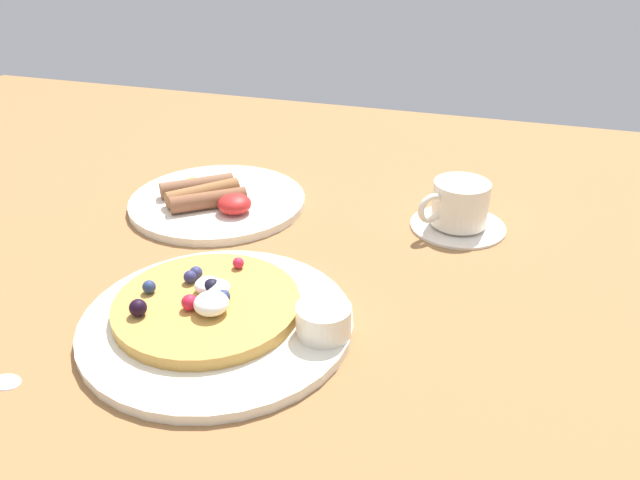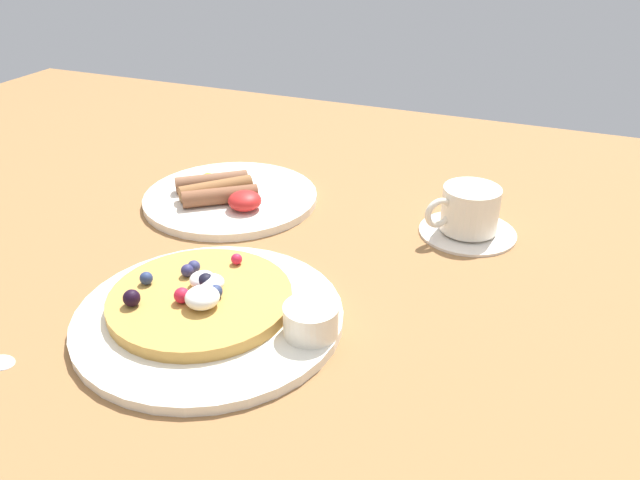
% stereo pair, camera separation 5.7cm
% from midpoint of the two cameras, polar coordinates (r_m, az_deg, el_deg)
% --- Properties ---
extents(ground_plane, '(1.98, 1.26, 0.03)m').
position_cam_midpoint_polar(ground_plane, '(0.74, -2.36, -3.55)').
color(ground_plane, olive).
extents(pancake_plate, '(0.27, 0.27, 0.01)m').
position_cam_midpoint_polar(pancake_plate, '(0.65, -11.77, -7.34)').
color(pancake_plate, silver).
rests_on(pancake_plate, ground_plane).
extents(pancake_with_berries, '(0.19, 0.19, 0.03)m').
position_cam_midpoint_polar(pancake_with_berries, '(0.65, -12.69, -5.70)').
color(pancake_with_berries, '#BF8C3F').
rests_on(pancake_with_berries, pancake_plate).
extents(syrup_ramekin, '(0.05, 0.05, 0.03)m').
position_cam_midpoint_polar(syrup_ramekin, '(0.60, -2.41, -7.27)').
color(syrup_ramekin, silver).
rests_on(syrup_ramekin, pancake_plate).
extents(breakfast_plate, '(0.24, 0.24, 0.01)m').
position_cam_midpoint_polar(breakfast_plate, '(0.90, -11.03, 3.40)').
color(breakfast_plate, silver).
rests_on(breakfast_plate, ground_plane).
extents(fried_breakfast, '(0.14, 0.12, 0.03)m').
position_cam_midpoint_polar(fried_breakfast, '(0.88, -11.94, 4.02)').
color(fried_breakfast, brown).
rests_on(fried_breakfast, breakfast_plate).
extents(coffee_saucer, '(0.12, 0.12, 0.01)m').
position_cam_midpoint_polar(coffee_saucer, '(0.83, 10.39, 1.30)').
color(coffee_saucer, white).
rests_on(coffee_saucer, ground_plane).
extents(coffee_cup, '(0.08, 0.09, 0.06)m').
position_cam_midpoint_polar(coffee_cup, '(0.82, 10.49, 3.31)').
color(coffee_cup, silver).
rests_on(coffee_cup, coffee_saucer).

